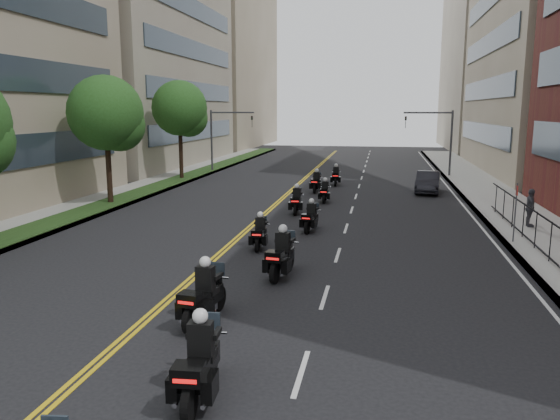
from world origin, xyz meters
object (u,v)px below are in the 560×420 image
(motorcycle_4, at_px, (260,234))
(pedestrian_c, at_px, (530,208))
(motorcycle_5, at_px, (311,218))
(motorcycle_8, at_px, (316,183))
(motorcycle_3, at_px, (282,257))
(motorcycle_6, at_px, (297,202))
(motorcycle_2, at_px, (203,297))
(motorcycle_9, at_px, (336,177))
(parked_sedan, at_px, (428,182))
(motorcycle_7, at_px, (325,193))
(motorcycle_1, at_px, (199,365))

(motorcycle_4, distance_m, pedestrian_c, 13.25)
(motorcycle_5, bearing_deg, motorcycle_8, 103.54)
(motorcycle_3, relative_size, motorcycle_6, 1.10)
(motorcycle_4, bearing_deg, motorcycle_8, 84.94)
(motorcycle_2, xyz_separation_m, motorcycle_9, (1.24, 27.80, -0.07))
(parked_sedan, bearing_deg, motorcycle_3, -100.43)
(motorcycle_4, distance_m, motorcycle_5, 3.98)
(motorcycle_2, distance_m, motorcycle_9, 27.82)
(motorcycle_8, height_order, motorcycle_9, motorcycle_9)
(pedestrian_c, bearing_deg, motorcycle_9, 38.62)
(motorcycle_5, relative_size, motorcycle_8, 0.95)
(motorcycle_6, bearing_deg, motorcycle_7, 70.38)
(motorcycle_3, distance_m, parked_sedan, 21.84)
(motorcycle_8, xyz_separation_m, motorcycle_9, (1.05, 3.69, 0.00))
(motorcycle_9, bearing_deg, motorcycle_2, -94.91)
(motorcycle_8, xyz_separation_m, parked_sedan, (7.62, 1.17, 0.08))
(motorcycle_3, bearing_deg, motorcycle_8, 100.15)
(motorcycle_6, relative_size, pedestrian_c, 1.22)
(motorcycle_5, relative_size, motorcycle_9, 0.94)
(motorcycle_3, relative_size, pedestrian_c, 1.34)
(motorcycle_1, height_order, motorcycle_6, motorcycle_1)
(pedestrian_c, bearing_deg, motorcycle_3, 134.41)
(motorcycle_2, height_order, motorcycle_6, motorcycle_2)
(motorcycle_6, bearing_deg, motorcycle_4, -95.55)
(motorcycle_2, relative_size, pedestrian_c, 1.34)
(motorcycle_3, distance_m, motorcycle_6, 11.70)
(motorcycle_4, relative_size, motorcycle_8, 0.94)
(motorcycle_1, distance_m, motorcycle_4, 12.02)
(motorcycle_4, distance_m, parked_sedan, 18.97)
(motorcycle_1, bearing_deg, motorcycle_3, 84.79)
(motorcycle_4, height_order, motorcycle_8, motorcycle_8)
(motorcycle_3, bearing_deg, motorcycle_2, -99.91)
(motorcycle_4, bearing_deg, motorcycle_7, 79.53)
(motorcycle_1, bearing_deg, motorcycle_9, 85.67)
(motorcycle_6, height_order, parked_sedan, motorcycle_6)
(motorcycle_9, distance_m, pedestrian_c, 17.35)
(motorcycle_5, height_order, motorcycle_7, motorcycle_5)
(motorcycle_8, bearing_deg, parked_sedan, 11.06)
(motorcycle_8, height_order, parked_sedan, motorcycle_8)
(motorcycle_4, xyz_separation_m, motorcycle_5, (1.65, 3.62, 0.01))
(motorcycle_6, distance_m, parked_sedan, 12.06)
(parked_sedan, bearing_deg, motorcycle_6, -123.24)
(motorcycle_2, height_order, motorcycle_5, motorcycle_2)
(motorcycle_6, bearing_deg, motorcycle_5, -75.99)
(motorcycle_4, distance_m, motorcycle_7, 11.99)
(motorcycle_5, bearing_deg, motorcycle_9, 98.52)
(motorcycle_7, distance_m, motorcycle_9, 7.78)
(motorcycle_6, distance_m, motorcycle_7, 4.13)
(motorcycle_9, bearing_deg, motorcycle_1, -92.45)
(motorcycle_9, xyz_separation_m, parked_sedan, (6.57, -2.52, 0.08))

